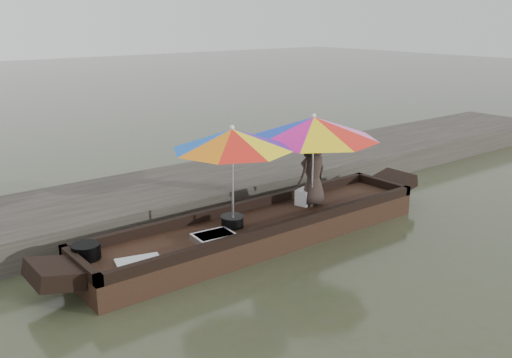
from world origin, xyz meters
TOP-DOWN VIEW (x-y plane):
  - water at (0.00, 0.00)m, footprint 80.00×80.00m
  - dock at (0.00, 2.20)m, footprint 22.00×2.20m
  - boat_hull at (0.00, 0.00)m, footprint 5.80×1.20m
  - cooking_pot at (-2.65, 0.30)m, footprint 0.38×0.38m
  - tray_crayfish at (-0.99, -0.20)m, footprint 0.60×0.44m
  - tray_scallop at (-2.21, -0.32)m, footprint 0.65×0.52m
  - charcoal_grill at (-0.48, 0.07)m, footprint 0.33×0.33m
  - supply_bag at (1.08, 0.17)m, footprint 0.33×0.30m
  - vendor at (1.18, 0.09)m, footprint 0.58×0.40m
  - umbrella_bow at (-0.51, 0.00)m, footprint 1.84×1.84m
  - umbrella_stern at (1.09, 0.00)m, footprint 2.40×2.40m

SIDE VIEW (x-z plane):
  - water at x=0.00m, z-range 0.00..0.00m
  - boat_hull at x=0.00m, z-range 0.00..0.35m
  - dock at x=0.00m, z-range 0.00..0.50m
  - tray_scallop at x=-2.21m, z-range 0.35..0.41m
  - tray_crayfish at x=-0.99m, z-range 0.35..0.44m
  - charcoal_grill at x=-0.48m, z-range 0.35..0.51m
  - cooking_pot at x=-2.65m, z-range 0.35..0.55m
  - supply_bag at x=1.08m, z-range 0.35..0.61m
  - vendor at x=1.18m, z-range 0.35..1.49m
  - umbrella_bow at x=-0.51m, z-range 0.35..1.90m
  - umbrella_stern at x=1.09m, z-range 0.35..1.90m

